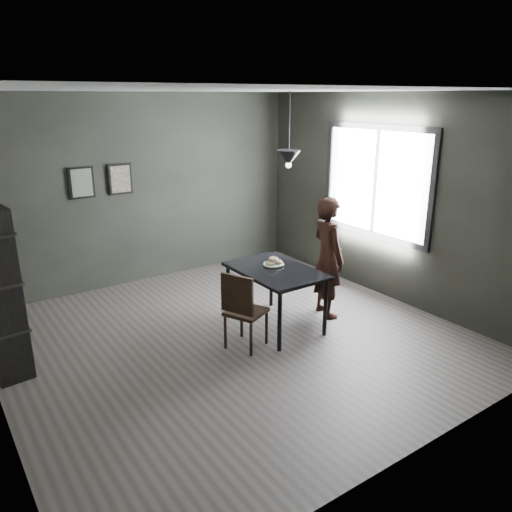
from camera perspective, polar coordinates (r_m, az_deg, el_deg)
ground at (r=6.00m, az=-2.51°, el=-9.38°), size 5.00×5.00×0.00m
back_wall at (r=7.69m, az=-12.75°, el=7.37°), size 5.00×0.10×2.80m
ceiling at (r=5.33m, az=-2.93°, el=18.43°), size 5.00×5.00×0.02m
window_assembly at (r=7.19m, az=13.48°, el=8.22°), size 0.04×1.96×1.56m
cafe_table at (r=6.04m, az=2.22°, el=-2.22°), size 0.80×1.20×0.75m
white_plate at (r=6.15m, az=2.03°, el=-1.01°), size 0.23×0.23×0.01m
donut_pile at (r=6.14m, az=2.03°, el=-0.63°), size 0.23×0.16×0.10m
woman at (r=6.40m, az=8.20°, el=-0.16°), size 0.48×0.63×1.57m
wood_chair at (r=5.55m, az=-1.61°, el=-5.79°), size 0.53×0.53×0.92m
pendant_lamp at (r=5.95m, az=3.76°, el=11.13°), size 0.28×0.28×0.86m
framed_print_left at (r=7.34m, az=-19.30°, el=7.91°), size 0.34×0.04×0.44m
framed_print_right at (r=7.51m, az=-15.25°, el=8.48°), size 0.34×0.04×0.44m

